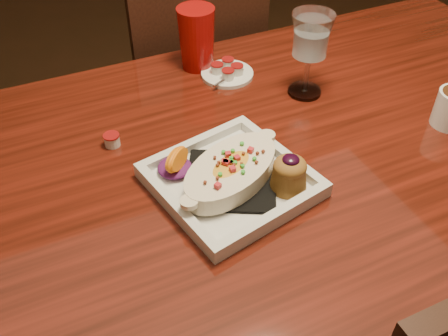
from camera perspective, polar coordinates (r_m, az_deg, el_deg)
name	(u,v)px	position (r m, az deg, el deg)	size (l,w,h in m)	color
floor	(274,329)	(1.62, 5.70, -17.87)	(7.00, 7.00, 0.00)	black
table	(293,172)	(1.11, 7.94, -0.51)	(1.50, 0.90, 0.75)	maroon
chair_far	(190,87)	(1.64, -3.92, 9.20)	(0.42, 0.42, 0.93)	black
plate	(236,175)	(0.91, 1.36, -0.80)	(0.31, 0.31, 0.08)	silver
goblet	(311,40)	(1.12, 9.89, 14.20)	(0.09, 0.09, 0.19)	silver
saucer	(227,72)	(1.23, 0.37, 10.87)	(0.13, 0.13, 0.09)	silver
creamer_loose	(112,140)	(1.03, -12.69, 3.15)	(0.03, 0.03, 0.03)	silver
red_tumbler	(197,38)	(1.24, -3.15, 14.57)	(0.09, 0.09, 0.15)	#9D0C0B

